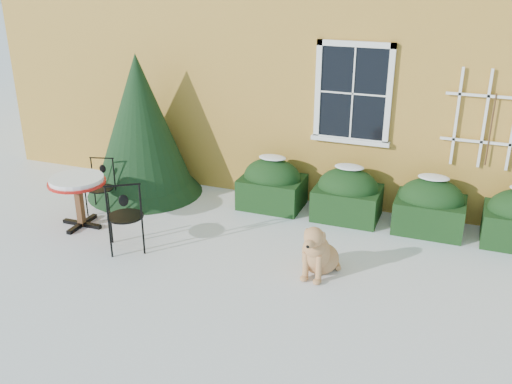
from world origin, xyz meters
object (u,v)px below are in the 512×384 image
at_px(patio_chair_far, 101,186).
at_px(bistro_table, 77,186).
at_px(evergreen_shrub, 142,139).
at_px(patio_chair_near, 125,215).
at_px(dog, 318,253).

bearing_deg(patio_chair_far, bistro_table, -103.18).
height_order(evergreen_shrub, patio_chair_far, evergreen_shrub).
xyz_separation_m(evergreen_shrub, patio_chair_near, (0.93, -2.02, -0.46)).
bearing_deg(patio_chair_far, patio_chair_near, -57.05).
bearing_deg(bistro_table, patio_chair_far, 91.94).
xyz_separation_m(evergreen_shrub, bistro_table, (-0.21, -1.59, -0.32)).
height_order(bistro_table, patio_chair_near, patio_chair_near).
bearing_deg(evergreen_shrub, dog, -24.84).
height_order(evergreen_shrub, patio_chair_near, evergreen_shrub).
distance_m(bistro_table, patio_chair_near, 1.22).
height_order(patio_chair_far, dog, patio_chair_far).
relative_size(patio_chair_near, patio_chair_far, 1.21).
bearing_deg(evergreen_shrub, patio_chair_near, -65.33).
xyz_separation_m(evergreen_shrub, patio_chair_far, (-0.23, -0.98, -0.56)).
bearing_deg(dog, bistro_table, -176.12).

